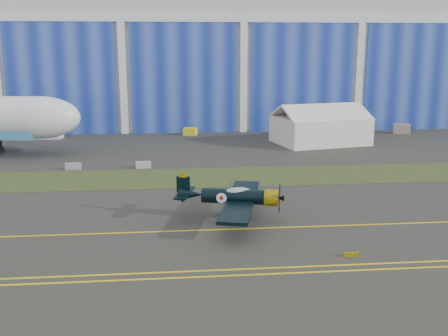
{
  "coord_description": "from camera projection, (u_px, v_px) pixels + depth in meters",
  "views": [
    {
      "loc": [
        8.76,
        -48.04,
        15.43
      ],
      "look_at": [
        14.15,
        6.52,
        2.86
      ],
      "focal_mm": 42.0,
      "sensor_mm": 36.0,
      "label": 1
    }
  ],
  "objects": [
    {
      "name": "warbird",
      "position": [
        234.0,
        196.0,
        47.64
      ],
      "size": [
        13.77,
        15.47,
        3.95
      ],
      "rotation": [
        0.0,
        0.0,
        -0.23
      ],
      "color": "black",
      "rests_on": "ground"
    },
    {
      "name": "guard_board_right",
      "position": [
        351.0,
        255.0,
        39.63
      ],
      "size": [
        1.2,
        0.15,
        0.35
      ],
      "primitive_type": "cube",
      "color": "yellow",
      "rests_on": "ground"
    },
    {
      "name": "gse_box",
      "position": [
        401.0,
        129.0,
        96.79
      ],
      "size": [
        3.31,
        2.32,
        1.8
      ],
      "primitive_type": "cube",
      "rotation": [
        0.0,
        0.0,
        -0.26
      ],
      "color": "gray",
      "rests_on": "ground"
    },
    {
      "name": "ground",
      "position": [
        81.0,
        216.0,
        49.2
      ],
      "size": [
        260.0,
        260.0,
        0.0
      ],
      "primitive_type": "plane",
      "color": "#33332E",
      "rests_on": "ground"
    },
    {
      "name": "barrier_b",
      "position": [
        143.0,
        165.0,
        68.81
      ],
      "size": [
        2.06,
        0.86,
        0.9
      ],
      "primitive_type": "cube",
      "rotation": [
        0.0,
        0.0,
        0.13
      ],
      "color": "gray",
      "rests_on": "ground"
    },
    {
      "name": "shipping_container",
      "position": [
        45.0,
        131.0,
        91.22
      ],
      "size": [
        6.16,
        3.15,
        2.55
      ],
      "primitive_type": "cube",
      "rotation": [
        0.0,
        0.0,
        -0.14
      ],
      "color": "silver",
      "rests_on": "ground"
    },
    {
      "name": "edge_line_near",
      "position": [
        45.0,
        283.0,
        35.13
      ],
      "size": [
        80.0,
        0.2,
        0.02
      ],
      "primitive_type": "cube",
      "color": "yellow",
      "rests_on": "ground"
    },
    {
      "name": "edge_line_far",
      "position": [
        49.0,
        277.0,
        36.1
      ],
      "size": [
        80.0,
        0.2,
        0.02
      ],
      "primitive_type": "cube",
      "color": "yellow",
      "rests_on": "ground"
    },
    {
      "name": "barrier_a",
      "position": [
        73.0,
        166.0,
        67.93
      ],
      "size": [
        2.0,
        0.61,
        0.9
      ],
      "primitive_type": "cube",
      "rotation": [
        0.0,
        0.0,
        -0.01
      ],
      "color": "gray",
      "rests_on": "ground"
    },
    {
      "name": "tug",
      "position": [
        190.0,
        131.0,
        94.96
      ],
      "size": [
        2.68,
        2.14,
        1.36
      ],
      "primitive_type": "cube",
      "rotation": [
        0.0,
        0.0,
        -0.34
      ],
      "color": "yellow",
      "rests_on": "ground"
    },
    {
      "name": "hangar",
      "position": [
        131.0,
        50.0,
        115.49
      ],
      "size": [
        220.0,
        45.7,
        30.0
      ],
      "color": "silver",
      "rests_on": "ground"
    },
    {
      "name": "grass_median",
      "position": [
        101.0,
        180.0,
        62.78
      ],
      "size": [
        260.0,
        10.0,
        0.02
      ],
      "primitive_type": "cube",
      "color": "#475128",
      "rests_on": "ground"
    },
    {
      "name": "tent",
      "position": [
        320.0,
        123.0,
        86.34
      ],
      "size": [
        16.16,
        13.27,
        6.62
      ],
      "rotation": [
        0.0,
        0.0,
        0.22
      ],
      "color": "white",
      "rests_on": "ground"
    },
    {
      "name": "taxiway_centreline",
      "position": [
        71.0,
        235.0,
        44.35
      ],
      "size": [
        200.0,
        0.2,
        0.02
      ],
      "primitive_type": "cube",
      "color": "yellow",
      "rests_on": "ground"
    }
  ]
}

